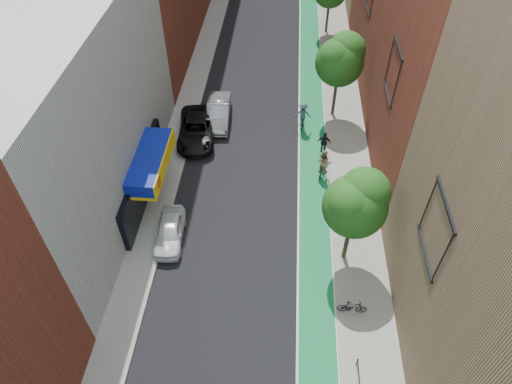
% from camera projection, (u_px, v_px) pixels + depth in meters
% --- Properties ---
extents(bike_lane, '(2.00, 68.00, 0.01)m').
position_uv_depth(bike_lane, '(311.00, 100.00, 37.62)').
color(bike_lane, '#147531').
rests_on(bike_lane, ground).
extents(sidewalk_left, '(2.00, 68.00, 0.15)m').
position_uv_depth(sidewalk_left, '(191.00, 94.00, 38.07)').
color(sidewalk_left, gray).
rests_on(sidewalk_left, ground).
extents(sidewalk_right, '(3.00, 68.00, 0.15)m').
position_uv_depth(sidewalk_right, '(342.00, 100.00, 37.45)').
color(sidewalk_right, gray).
rests_on(sidewalk_right, ground).
extents(building_left_white, '(8.00, 20.00, 12.00)m').
position_uv_depth(building_left_white, '(57.00, 120.00, 25.69)').
color(building_left_white, silver).
rests_on(building_left_white, ground).
extents(tree_near, '(3.40, 3.36, 6.42)m').
position_uv_depth(tree_near, '(356.00, 202.00, 23.03)').
color(tree_near, '#332619').
rests_on(tree_near, ground).
extents(tree_mid, '(3.55, 3.53, 6.74)m').
position_uv_depth(tree_mid, '(341.00, 59.00, 32.68)').
color(tree_mid, '#332619').
rests_on(tree_mid, ground).
extents(parked_car_white, '(1.82, 4.00, 1.33)m').
position_uv_depth(parked_car_white, '(170.00, 231.00, 26.85)').
color(parked_car_white, white).
rests_on(parked_car_white, ground).
extents(parked_car_black, '(3.12, 5.82, 1.55)m').
position_uv_depth(parked_car_black, '(196.00, 129.00, 33.57)').
color(parked_car_black, black).
rests_on(parked_car_black, ground).
extents(parked_car_silver, '(1.96, 4.94, 1.60)m').
position_uv_depth(parked_car_silver, '(218.00, 112.00, 35.03)').
color(parked_car_silver, '#92969A').
rests_on(parked_car_silver, ground).
extents(cyclist_lane_near, '(1.03, 1.55, 2.16)m').
position_uv_depth(cyclist_lane_near, '(323.00, 164.00, 30.53)').
color(cyclist_lane_near, black).
rests_on(cyclist_lane_near, ground).
extents(cyclist_lane_mid, '(1.06, 1.95, 2.06)m').
position_uv_depth(cyclist_lane_mid, '(324.00, 148.00, 32.09)').
color(cyclist_lane_mid, black).
rests_on(cyclist_lane_mid, ground).
extents(cyclist_lane_far, '(1.25, 1.67, 2.23)m').
position_uv_depth(cyclist_lane_far, '(303.00, 117.00, 34.21)').
color(cyclist_lane_far, black).
rests_on(cyclist_lane_far, ground).
extents(parked_bike_mid, '(1.57, 0.45, 0.94)m').
position_uv_depth(parked_bike_mid, '(352.00, 307.00, 23.37)').
color(parked_bike_mid, black).
rests_on(parked_bike_mid, sidewalk_right).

